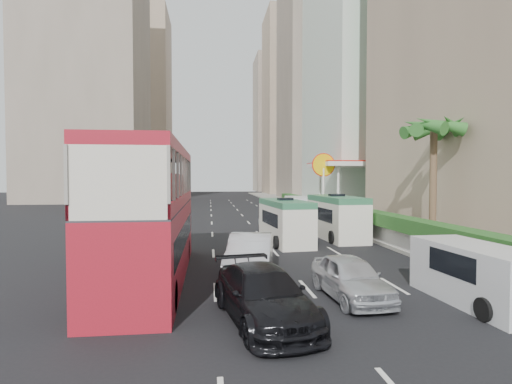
{
  "coord_description": "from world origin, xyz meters",
  "views": [
    {
      "loc": [
        -3.79,
        -15.56,
        3.89
      ],
      "look_at": [
        -1.5,
        4.0,
        3.2
      ],
      "focal_mm": 28.0,
      "sensor_mm": 36.0,
      "label": 1
    }
  ],
  "objects": [
    {
      "name": "car_silver_lane_a",
      "position": [
        -2.17,
        0.35,
        0.0
      ],
      "size": [
        2.56,
        5.09,
        1.6
      ],
      "primitive_type": "imported",
      "rotation": [
        0.0,
        0.0,
        -0.18
      ],
      "color": "silver",
      "rests_on": "ground"
    },
    {
      "name": "tower_far_a",
      "position": [
        17.0,
        82.0,
        22.0
      ],
      "size": [
        14.0,
        14.0,
        44.0
      ],
      "primitive_type": "cube",
      "color": "tan",
      "rests_on": "ground"
    },
    {
      "name": "tower_left_a",
      "position": [
        -24.0,
        55.0,
        26.0
      ],
      "size": [
        18.0,
        18.0,
        52.0
      ],
      "primitive_type": "cube",
      "color": "gray",
      "rests_on": "ground"
    },
    {
      "name": "minibus_far",
      "position": [
        4.35,
        9.29,
        1.36
      ],
      "size": [
        2.32,
        6.23,
        2.72
      ],
      "primitive_type": "cube",
      "rotation": [
        0.0,
        0.0,
        0.05
      ],
      "color": "silver",
      "rests_on": "ground"
    },
    {
      "name": "panel_van_far",
      "position": [
        4.29,
        21.2,
        1.06
      ],
      "size": [
        3.11,
        5.61,
        2.12
      ],
      "primitive_type": "cube",
      "rotation": [
        0.0,
        0.0,
        -0.2
      ],
      "color": "silver",
      "rests_on": "ground"
    },
    {
      "name": "minibus_near",
      "position": [
        0.71,
        7.82,
        1.28
      ],
      "size": [
        2.44,
        5.94,
        2.57
      ],
      "primitive_type": "cube",
      "rotation": [
        0.0,
        0.0,
        0.09
      ],
      "color": "silver",
      "rests_on": "ground"
    },
    {
      "name": "double_decker_bus",
      "position": [
        -6.0,
        0.0,
        2.53
      ],
      "size": [
        2.5,
        11.0,
        5.06
      ],
      "primitive_type": "cube",
      "color": "#AA1827",
      "rests_on": "ground"
    },
    {
      "name": "car_silver_lane_b",
      "position": [
        0.71,
        -3.26,
        0.0
      ],
      "size": [
        1.88,
        4.14,
        1.38
      ],
      "primitive_type": "imported",
      "rotation": [
        0.0,
        0.0,
        0.06
      ],
      "color": "silver",
      "rests_on": "ground"
    },
    {
      "name": "car_black",
      "position": [
        -2.34,
        -4.96,
        0.0
      ],
      "size": [
        2.89,
        5.23,
        1.44
      ],
      "primitive_type": "imported",
      "rotation": [
        0.0,
        0.0,
        0.18
      ],
      "color": "black",
      "rests_on": "ground"
    },
    {
      "name": "van_asset",
      "position": [
        1.43,
        12.76,
        0.0
      ],
      "size": [
        3.13,
        5.12,
        1.33
      ],
      "primitive_type": "imported",
      "rotation": [
        0.0,
        0.0,
        0.21
      ],
      "color": "silver",
      "rests_on": "ground"
    },
    {
      "name": "tower_left_b",
      "position": [
        -22.0,
        90.0,
        23.0
      ],
      "size": [
        16.0,
        16.0,
        46.0
      ],
      "primitive_type": "cube",
      "color": "tan",
      "rests_on": "ground"
    },
    {
      "name": "sidewalk",
      "position": [
        9.0,
        25.0,
        0.09
      ],
      "size": [
        6.0,
        120.0,
        0.18
      ],
      "primitive_type": "cube",
      "color": "#99968C",
      "rests_on": "ground"
    },
    {
      "name": "kerb_wall",
      "position": [
        6.2,
        14.0,
        0.68
      ],
      "size": [
        0.3,
        44.0,
        1.0
      ],
      "primitive_type": "cube",
      "color": "silver",
      "rests_on": "sidewalk"
    },
    {
      "name": "tower_mid",
      "position": [
        18.0,
        58.0,
        25.0
      ],
      "size": [
        16.0,
        16.0,
        50.0
      ],
      "primitive_type": "cube",
      "color": "gray",
      "rests_on": "ground"
    },
    {
      "name": "palm_tree",
      "position": [
        7.8,
        4.0,
        3.38
      ],
      "size": [
        0.36,
        0.36,
        6.4
      ],
      "primitive_type": "cylinder",
      "color": "brown",
      "rests_on": "sidewalk"
    },
    {
      "name": "tower_far_b",
      "position": [
        17.0,
        104.0,
        20.0
      ],
      "size": [
        14.0,
        14.0,
        40.0
      ],
      "primitive_type": "cube",
      "color": "gray",
      "rests_on": "ground"
    },
    {
      "name": "ground_plane",
      "position": [
        0.0,
        0.0,
        0.0
      ],
      "size": [
        200.0,
        200.0,
        0.0
      ],
      "primitive_type": "plane",
      "color": "black",
      "rests_on": "ground"
    },
    {
      "name": "hedge",
      "position": [
        6.2,
        14.0,
        1.53
      ],
      "size": [
        1.1,
        44.0,
        0.7
      ],
      "primitive_type": "cube",
      "color": "#2D6626",
      "rests_on": "kerb_wall"
    },
    {
      "name": "panel_van_near",
      "position": [
        4.42,
        -4.23,
        0.91
      ],
      "size": [
        2.05,
        4.62,
        1.81
      ],
      "primitive_type": "cube",
      "rotation": [
        0.0,
        0.0,
        0.05
      ],
      "color": "silver",
      "rests_on": "ground"
    },
    {
      "name": "shell_station",
      "position": [
        10.0,
        23.0,
        2.75
      ],
      "size": [
        6.5,
        8.0,
        5.5
      ],
      "primitive_type": "cube",
      "color": "silver",
      "rests_on": "ground"
    }
  ]
}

